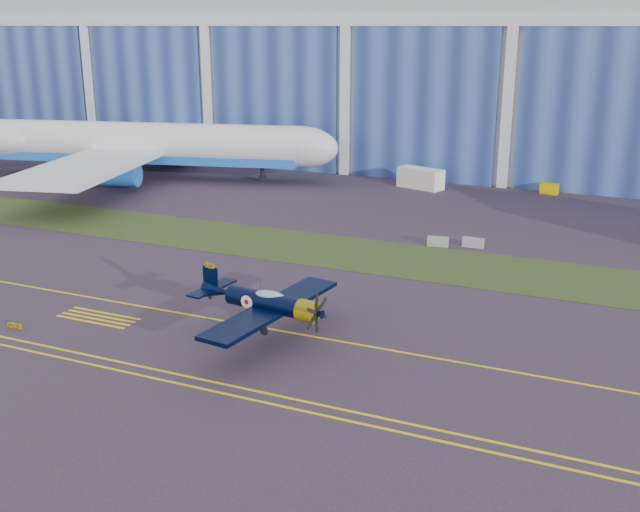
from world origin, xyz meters
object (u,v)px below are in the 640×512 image
at_px(tug, 549,189).
at_px(shipping_container, 421,178).
at_px(warbird, 265,302).
at_px(jetliner, 137,98).

bearing_deg(tug, shipping_container, -168.25).
bearing_deg(shipping_container, tug, 29.86).
xyz_separation_m(shipping_container, tug, (15.68, 3.15, -0.65)).
height_order(shipping_container, tug, shipping_container).
distance_m(warbird, shipping_container, 51.51).
relative_size(jetliner, shipping_container, 12.21).
bearing_deg(warbird, jetliner, 141.46).
bearing_deg(shipping_container, jetliner, -148.37).
xyz_separation_m(jetliner, tug, (52.78, 11.80, -10.10)).
xyz_separation_m(jetliner, shipping_container, (37.10, 8.65, -9.46)).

